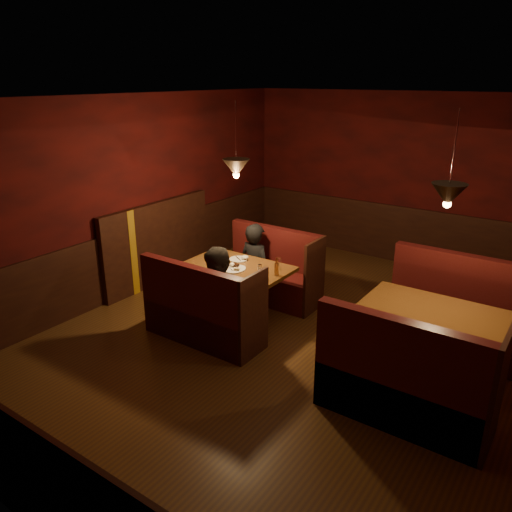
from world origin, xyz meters
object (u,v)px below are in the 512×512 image
Objects in this scene: second_bench_far at (452,319)px; diner_a at (255,250)px; second_table at (430,329)px; second_bench_near at (403,389)px; main_bench_far at (272,277)px; diner_b at (220,282)px; main_bench_near at (201,317)px; main_table at (239,278)px.

diner_a reaches higher than second_bench_far.
second_table is 0.90× the size of second_bench_near.
main_bench_far is 1.03× the size of diner_a.
diner_a is (-2.76, 1.55, 0.38)m from second_bench_near.
second_bench_near reaches higher than second_table.
diner_a is at bearing -145.11° from main_bench_far.
second_bench_near is 1.04× the size of diner_b.
main_bench_near is at bearing -147.48° from second_bench_far.
second_bench_near is at bearing 158.38° from diner_a.
diner_b reaches higher than diner_a.
diner_b is (-2.41, 0.30, 0.41)m from second_bench_near.
main_table reaches higher than second_table.
second_bench_near is (0.03, -0.87, -0.24)m from second_table.
main_bench_far is 2.68m from second_table.
main_bench_near is 2.66m from second_table.
second_bench_far is 1.00× the size of second_bench_near.
diner_a is at bearing 83.01° from diner_b.
diner_a is (-0.20, -0.14, 0.42)m from main_bench_far.
diner_b reaches higher than second_table.
diner_b is at bearing -149.08° from second_bench_far.
second_table is 0.90m from second_bench_near.
main_bench_far is at bearing 88.91° from main_table.
main_bench_far is 3.07m from second_bench_near.
diner_a is 1.31m from diner_b.
diner_b is (-2.37, -0.57, 0.17)m from second_table.
main_bench_near is 0.96× the size of second_bench_near.
main_bench_far is 1.06× the size of second_table.
main_bench_far is 1.59m from main_bench_near.
second_bench_near is at bearing -2.25° from main_bench_near.
main_bench_far is at bearing 162.00° from second_table.
main_bench_near is at bearing -163.14° from second_table.
second_bench_far is 1.07× the size of diner_a.
main_table is 2.55m from second_table.
second_bench_far is at bearing 87.80° from second_table.
main_table is 0.83m from main_bench_far.
main_bench_near is 3.04m from second_bench_far.
second_bench_far and second_bench_near have the same top height.
main_table is 0.93× the size of diner_a.
main_bench_near is 2.57m from second_bench_near.
main_bench_near reaches higher than second_table.
second_bench_far reaches higher than second_table.
diner_a reaches higher than second_table.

